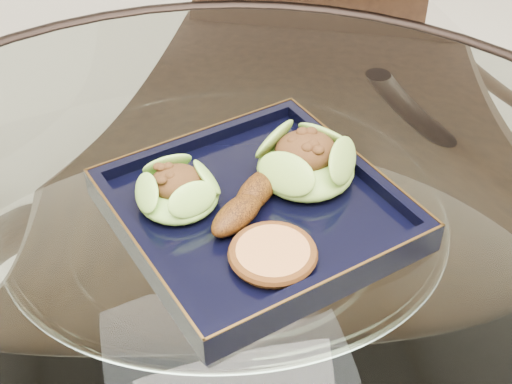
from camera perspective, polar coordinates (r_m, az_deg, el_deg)
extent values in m
cylinder|color=white|center=(0.73, -2.32, -4.62)|extent=(1.10, 1.10, 0.01)
torus|color=black|center=(0.73, -2.32, -4.62)|extent=(1.13, 1.13, 0.02)
cylinder|color=black|center=(1.26, 7.80, -5.90)|extent=(0.04, 0.04, 0.75)
cylinder|color=black|center=(1.21, -18.25, -10.57)|extent=(0.04, 0.04, 0.75)
cube|color=black|center=(1.24, 2.48, -1.03)|extent=(0.54, 0.54, 0.04)
cube|color=black|center=(1.24, 4.08, 13.82)|extent=(0.37, 0.19, 0.45)
cylinder|color=black|center=(1.32, -6.69, -12.97)|extent=(0.03, 0.03, 0.44)
cylinder|color=black|center=(1.55, -3.29, -2.72)|extent=(0.03, 0.03, 0.44)
cylinder|color=black|center=(1.52, 9.75, -4.26)|extent=(0.03, 0.03, 0.44)
cube|color=black|center=(0.75, 0.00, -1.76)|extent=(0.34, 0.34, 0.02)
ellipsoid|color=#5C9A2C|center=(0.74, -6.27, -0.03)|extent=(0.10, 0.10, 0.03)
ellipsoid|color=olive|center=(0.77, 4.00, 2.27)|extent=(0.14, 0.14, 0.04)
ellipsoid|color=#592C09|center=(0.74, 0.05, 0.09)|extent=(0.12, 0.13, 0.03)
cylinder|color=#C78042|center=(0.68, 1.35, -5.06)|extent=(0.08, 0.08, 0.01)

